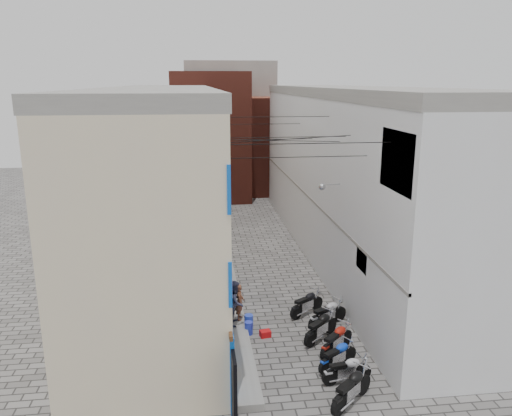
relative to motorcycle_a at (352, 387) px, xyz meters
name	(u,v)px	position (x,y,z in m)	size (l,w,h in m)	color
ground	(319,407)	(-0.99, -0.03, -0.58)	(90.00, 90.00, 0.00)	#595754
plinth	(222,256)	(-3.04, 12.97, -0.45)	(0.90, 26.00, 0.25)	gray
building_left	(163,178)	(-5.97, 12.92, 3.92)	(5.10, 27.00, 9.00)	beige
building_right	(353,173)	(4.01, 12.96, 3.93)	(5.94, 26.00, 9.00)	white
building_far_brick_left	(211,136)	(-2.99, 27.97, 4.42)	(6.00, 6.00, 10.00)	maroon
building_far_brick_right	(268,145)	(2.01, 29.97, 3.42)	(5.00, 6.00, 8.00)	maroon
building_far_concrete	(230,124)	(-0.99, 33.97, 4.92)	(8.00, 5.00, 11.00)	gray
far_shopfront	(239,189)	(-0.99, 25.17, 0.62)	(2.00, 0.30, 2.40)	black
overhead_wires	(278,136)	(-0.99, 7.61, 6.54)	(5.80, 13.02, 1.32)	black
motorcycle_a	(352,387)	(0.00, 0.00, 0.00)	(0.63, 2.00, 1.16)	black
motorcycle_b	(347,368)	(0.19, 1.08, -0.09)	(0.53, 1.69, 0.98)	#B2B1B6
motorcycle_c	(338,354)	(0.15, 1.92, -0.08)	(0.55, 1.74, 1.01)	#0D3AC5
motorcycle_d	(337,338)	(0.37, 2.86, -0.03)	(0.60, 1.91, 1.11)	#A3170B
motorcycle_e	(321,326)	(0.05, 3.82, -0.01)	(0.62, 1.96, 1.13)	black
motorcycle_f	(328,312)	(0.59, 4.86, -0.02)	(0.61, 1.92, 1.11)	#B1B1B6
motorcycle_g	(307,302)	(0.00, 5.91, -0.04)	(0.58, 1.85, 1.07)	black
person_a	(239,302)	(-2.81, 5.36, 0.40)	(0.53, 0.35, 1.45)	brown
person_b	(235,302)	(-3.01, 5.03, 0.54)	(0.84, 0.66, 1.73)	#32344B
water_jug_near	(249,328)	(-2.54, 4.57, -0.33)	(0.32, 0.32, 0.50)	#2839C9
water_jug_far	(249,321)	(-2.48, 5.05, -0.31)	(0.34, 0.34, 0.54)	blue
red_crate	(265,334)	(-1.95, 4.30, -0.46)	(0.39, 0.29, 0.24)	red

